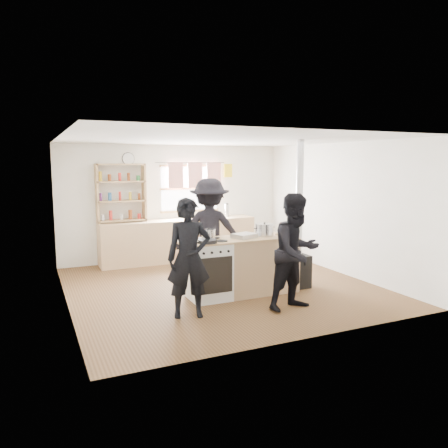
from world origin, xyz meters
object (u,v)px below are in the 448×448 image
(thermos, at_px, (227,211))
(bread_board, at_px, (285,231))
(person_far, at_px, (210,231))
(roast_tray, at_px, (244,235))
(stockpot_stove, at_px, (209,234))
(person_near_left, at_px, (189,258))
(stockpot_counter, at_px, (264,230))
(skillet_greens, at_px, (208,241))
(cooking_island, at_px, (243,266))
(flue_heater, at_px, (298,250))
(person_near_right, at_px, (296,252))

(thermos, xyz_separation_m, bread_board, (-0.21, -2.78, -0.06))
(thermos, relative_size, person_far, 0.16)
(roast_tray, height_order, person_far, person_far)
(stockpot_stove, height_order, person_near_left, person_near_left)
(stockpot_stove, bearing_deg, bread_board, -5.10)
(thermos, distance_m, roast_tray, 2.97)
(person_near_left, bearing_deg, stockpot_counter, 36.00)
(skillet_greens, bearing_deg, stockpot_counter, 10.84)
(thermos, height_order, stockpot_stove, thermos)
(skillet_greens, bearing_deg, person_far, 66.23)
(thermos, bearing_deg, stockpot_stove, -120.09)
(skillet_greens, relative_size, stockpot_stove, 1.35)
(thermos, xyz_separation_m, cooking_island, (-1.00, -2.77, -0.58))
(stockpot_stove, relative_size, person_far, 0.12)
(stockpot_stove, relative_size, flue_heater, 0.09)
(thermos, distance_m, person_near_left, 4.01)
(cooking_island, height_order, skillet_greens, skillet_greens)
(roast_tray, xyz_separation_m, stockpot_stove, (-0.56, 0.15, 0.04))
(roast_tray, height_order, bread_board, bread_board)
(stockpot_counter, distance_m, bread_board, 0.39)
(stockpot_counter, height_order, person_far, person_far)
(stockpot_counter, xyz_separation_m, bread_board, (0.38, -0.02, -0.05))
(thermos, height_order, flue_heater, flue_heater)
(roast_tray, relative_size, person_near_left, 0.27)
(person_far, bearing_deg, skillet_greens, 88.86)
(skillet_greens, bearing_deg, bread_board, 7.47)
(stockpot_stove, height_order, person_near_right, person_near_right)
(thermos, bearing_deg, flue_heater, -89.00)
(cooking_island, distance_m, stockpot_counter, 0.70)
(stockpot_stove, xyz_separation_m, stockpot_counter, (0.95, -0.10, 0.02))
(roast_tray, xyz_separation_m, stockpot_counter, (0.39, 0.04, 0.06))
(flue_heater, distance_m, person_far, 1.58)
(roast_tray, height_order, flue_heater, flue_heater)
(skillet_greens, distance_m, roast_tray, 0.72)
(stockpot_stove, bearing_deg, flue_heater, -5.03)
(stockpot_counter, bearing_deg, bread_board, -2.34)
(bread_board, xyz_separation_m, person_far, (-0.98, 0.92, -0.06))
(cooking_island, bearing_deg, person_near_left, -151.37)
(bread_board, bearing_deg, person_near_right, -113.06)
(roast_tray, relative_size, stockpot_counter, 1.44)
(roast_tray, distance_m, person_near_right, 1.01)
(person_near_right, bearing_deg, roast_tray, 101.82)
(person_near_left, bearing_deg, cooking_island, 42.34)
(roast_tray, distance_m, stockpot_stove, 0.58)
(person_near_right, bearing_deg, person_far, 97.29)
(skillet_greens, height_order, bread_board, bread_board)
(thermos, xyz_separation_m, stockpot_counter, (-0.59, -2.76, -0.01))
(cooking_island, relative_size, person_far, 1.07)
(person_far, bearing_deg, thermos, -100.08)
(flue_heater, bearing_deg, stockpot_stove, 174.97)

